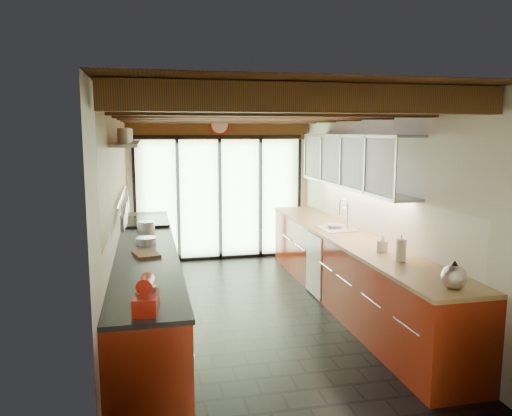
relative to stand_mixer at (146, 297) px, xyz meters
name	(u,v)px	position (x,y,z in m)	size (l,w,h in m)	color
ground	(252,311)	(1.27, 2.24, -1.03)	(5.50, 5.50, 0.00)	black
room_shell	(252,180)	(1.27, 2.24, 0.63)	(5.50, 5.50, 5.50)	silver
ceiling_beams	(246,113)	(1.27, 2.62, 1.43)	(3.14, 5.06, 4.90)	#593316
glass_door	(220,165)	(1.27, 4.94, 0.63)	(2.95, 0.10, 2.90)	#C6EAAD
left_counter	(147,282)	(-0.01, 2.24, -0.57)	(0.68, 5.00, 0.92)	maroon
range_stove	(147,253)	(-0.01, 3.69, -0.56)	(0.66, 0.90, 0.97)	silver
right_counter	(348,270)	(2.54, 2.24, -0.57)	(0.68, 5.00, 0.92)	maroon
sink_assembly	(338,226)	(2.56, 2.64, -0.07)	(0.45, 0.52, 0.43)	silver
upper_cabinets_right	(353,161)	(2.70, 2.54, 0.82)	(0.34, 3.00, 3.00)	silver
left_wall_fixtures	(126,165)	(-0.20, 2.42, 0.82)	(0.28, 2.60, 0.96)	silver
stand_mixer	(146,297)	(0.00, 0.00, 0.00)	(0.21, 0.32, 0.28)	red
pot_large	(146,227)	(0.00, 3.00, -0.04)	(0.23, 0.23, 0.14)	silver
pot_small	(146,241)	(0.00, 2.23, -0.06)	(0.23, 0.23, 0.09)	silver
cutting_board	(146,254)	(0.00, 1.71, -0.09)	(0.24, 0.34, 0.03)	brown
kettle	(454,275)	(2.54, -0.01, 0.00)	(0.28, 0.30, 0.25)	silver
paper_towel	(401,250)	(2.54, 0.89, 0.01)	(0.11, 0.11, 0.28)	white
soap_bottle	(383,244)	(2.54, 1.30, -0.01)	(0.08, 0.09, 0.19)	silver
bowl	(335,226)	(2.54, 2.73, -0.08)	(0.23, 0.23, 0.06)	silver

